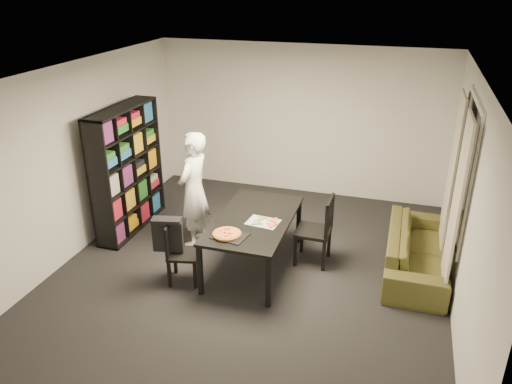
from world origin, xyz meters
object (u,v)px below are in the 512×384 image
(bookshelf, at_px, (127,170))
(person, at_px, (194,190))
(chair_left, at_px, (177,249))
(chair_right, at_px, (320,226))
(pepperoni_pizza, at_px, (227,234))
(sofa, at_px, (417,250))
(dining_table, at_px, (254,223))
(baking_tray, at_px, (230,236))

(bookshelf, xyz_separation_m, person, (1.16, -0.19, -0.10))
(person, bearing_deg, chair_left, 16.56)
(chair_right, distance_m, pepperoni_pizza, 1.35)
(bookshelf, distance_m, chair_left, 1.83)
(person, xyz_separation_m, sofa, (3.08, 0.21, -0.56))
(bookshelf, bearing_deg, chair_left, -40.91)
(dining_table, xyz_separation_m, pepperoni_pizza, (-0.17, -0.54, 0.09))
(dining_table, bearing_deg, baking_tray, -103.53)
(baking_tray, bearing_deg, bookshelf, 151.76)
(dining_table, relative_size, chair_right, 1.78)
(bookshelf, distance_m, pepperoni_pizza, 2.26)
(chair_left, height_order, sofa, chair_left)
(dining_table, height_order, sofa, dining_table)
(chair_right, bearing_deg, pepperoni_pizza, -46.87)
(chair_left, bearing_deg, person, -2.20)
(bookshelf, relative_size, pepperoni_pizza, 5.43)
(bookshelf, relative_size, person, 1.12)
(chair_left, xyz_separation_m, person, (-0.18, 0.97, 0.38))
(dining_table, relative_size, person, 1.02)
(person, bearing_deg, chair_right, 96.12)
(pepperoni_pizza, bearing_deg, person, 132.52)
(chair_left, bearing_deg, pepperoni_pizza, -96.11)
(baking_tray, bearing_deg, dining_table, 76.47)
(pepperoni_pizza, xyz_separation_m, sofa, (2.26, 1.10, -0.46))
(chair_left, distance_m, sofa, 3.14)
(pepperoni_pizza, bearing_deg, sofa, 26.07)
(chair_left, distance_m, chair_right, 1.90)
(chair_right, bearing_deg, bookshelf, -92.40)
(person, height_order, baking_tray, person)
(bookshelf, relative_size, sofa, 0.98)
(baking_tray, relative_size, pepperoni_pizza, 1.14)
(bookshelf, distance_m, sofa, 4.29)
(person, bearing_deg, dining_table, 76.74)
(chair_left, relative_size, person, 0.49)
(pepperoni_pizza, bearing_deg, dining_table, 72.37)
(sofa, bearing_deg, bookshelf, 90.29)
(pepperoni_pizza, bearing_deg, baking_tray, -1.47)
(chair_right, bearing_deg, sofa, 100.88)
(bookshelf, bearing_deg, baking_tray, -28.24)
(chair_left, height_order, baking_tray, chair_left)
(chair_left, bearing_deg, chair_right, -72.09)
(baking_tray, bearing_deg, pepperoni_pizza, 178.53)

